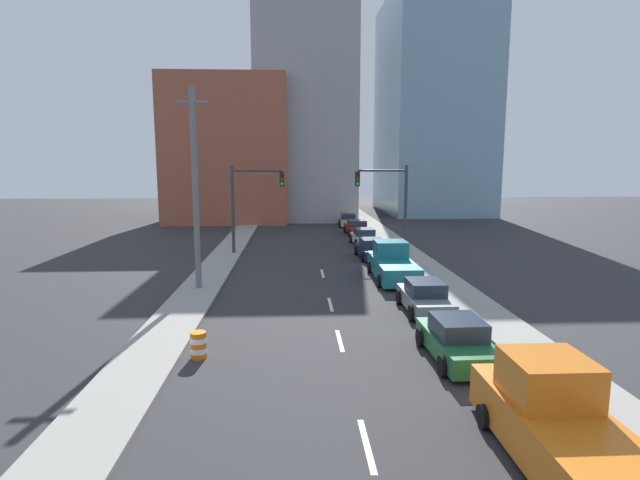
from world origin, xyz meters
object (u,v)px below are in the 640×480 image
Objects in this scene: pickup_truck_orange at (562,428)px; sedan_green at (457,341)px; pickup_truck_teal at (393,264)px; sedan_red at (357,228)px; sedan_white at (364,237)px; utility_pole_left_mid at (195,188)px; traffic_signal_right at (392,197)px; traffic_barrel at (198,345)px; sedan_tan at (348,220)px; traffic_signal_left at (247,198)px; sedan_gray at (425,298)px; sedan_navy at (372,249)px.

sedan_green is (-0.30, 6.26, -0.23)m from pickup_truck_orange.
sedan_red is (0.25, 19.06, -0.24)m from pickup_truck_teal.
sedan_white is (-0.06, 31.38, -0.27)m from pickup_truck_orange.
utility_pole_left_mid is at bearing 135.18° from sedan_green.
traffic_barrel is (-10.81, -20.63, -3.81)m from traffic_signal_right.
utility_pole_left_mid is at bearing -108.54° from sedan_tan.
sedan_red is 6.47m from sedan_tan.
pickup_truck_orange is at bearing -86.59° from sedan_tan.
sedan_white reaches higher than sedan_tan.
utility_pole_left_mid is 1.76× the size of pickup_truck_orange.
traffic_signal_left is 1.09× the size of pickup_truck_orange.
sedan_white reaches higher than traffic_barrel.
utility_pole_left_mid reaches higher than pickup_truck_teal.
sedan_tan is at bearing 90.09° from sedan_gray.
pickup_truck_orange is at bearing -92.70° from sedan_white.
utility_pole_left_mid is 2.35× the size of sedan_red.
sedan_green is (10.86, -10.34, -4.82)m from utility_pole_left_mid.
pickup_truck_teal is (-1.61, -8.75, -3.40)m from traffic_signal_right.
pickup_truck_teal is at bearing 52.21° from traffic_barrel.
sedan_navy is 1.01× the size of sedan_white.
sedan_green is at bearing -87.03° from sedan_tan.
sedan_white is at bearing 69.27° from traffic_barrel.
traffic_signal_left is 1.09× the size of pickup_truck_teal.
utility_pole_left_mid is at bearing 100.54° from traffic_barrel.
traffic_signal_left is 7.04× the size of traffic_barrel.
traffic_signal_left reaches higher than sedan_white.
traffic_signal_left is 13.27m from pickup_truck_teal.
sedan_tan is (-1.52, 16.78, -3.65)m from traffic_signal_right.
sedan_white is at bearing -94.92° from sedan_red.
sedan_navy is (9.15, -2.12, -3.63)m from traffic_signal_left.
sedan_tan is at bearing 87.15° from sedan_white.
traffic_signal_left is at bearing -160.35° from sedan_white.
sedan_green is 0.96× the size of sedan_red.
sedan_red is at bearing 89.59° from pickup_truck_teal.
traffic_signal_left is at bearing 164.10° from sedan_navy.
pickup_truck_teal reaches higher than sedan_navy.
sedan_tan reaches higher than traffic_barrel.
traffic_signal_right is 1.09× the size of pickup_truck_orange.
traffic_barrel is 0.21× the size of sedan_red.
pickup_truck_teal is at bearing -93.15° from sedan_white.
pickup_truck_teal is 19.07m from sedan_red.
sedan_gray is 0.98× the size of sedan_tan.
traffic_signal_left is at bearing 112.25° from sedan_green.
traffic_signal_left is 1.47× the size of sedan_red.
sedan_gray is at bearing -58.42° from traffic_signal_left.
sedan_tan is (9.29, 37.41, 0.16)m from traffic_barrel.
traffic_signal_left is 1.51× the size of sedan_navy.
pickup_truck_teal is 6.64m from sedan_navy.
traffic_signal_right is at bearing 87.14° from pickup_truck_orange.
sedan_green is 37.99m from sedan_tan.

